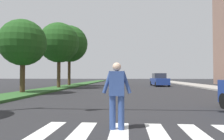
% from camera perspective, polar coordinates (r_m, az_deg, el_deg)
% --- Properties ---
extents(ground_plane, '(140.00, 140.00, 0.00)m').
position_cam_1_polar(ground_plane, '(27.29, 5.89, -4.51)').
color(ground_plane, '#262628').
extents(crosswalk, '(5.85, 2.20, 0.01)m').
position_cam_1_polar(crosswalk, '(4.99, 12.83, -17.28)').
color(crosswalk, silver).
rests_on(crosswalk, ground_plane).
extents(median_strip, '(2.47, 64.00, 0.15)m').
position_cam_1_polar(median_strip, '(26.34, -11.91, -4.42)').
color(median_strip, '#2D5B28').
rests_on(median_strip, ground_plane).
extents(tree_mid, '(3.46, 3.46, 5.42)m').
position_cam_1_polar(tree_mid, '(16.72, -23.64, 6.97)').
color(tree_mid, '#4C3823').
rests_on(tree_mid, median_strip).
extents(tree_far, '(4.23, 4.23, 6.85)m').
position_cam_1_polar(tree_far, '(22.52, -14.60, 7.36)').
color(tree_far, '#4C3823').
rests_on(tree_far, median_strip).
extents(tree_distant, '(4.75, 4.75, 7.77)m').
position_cam_1_polar(tree_distant, '(27.37, -11.83, 7.15)').
color(tree_distant, '#4C3823').
rests_on(tree_distant, median_strip).
extents(sidewalk_right, '(3.00, 64.00, 0.15)m').
position_cam_1_polar(sidewalk_right, '(27.00, 25.04, -4.23)').
color(sidewalk_right, '#9E9991').
rests_on(sidewalk_right, ground_plane).
extents(pedestrian_performer, '(0.75, 0.25, 1.69)m').
position_cam_1_polar(pedestrian_performer, '(5.19, 1.35, -6.27)').
color(pedestrian_performer, '#334C8C').
rests_on(pedestrian_performer, ground_plane).
extents(sedan_midblock, '(2.03, 4.56, 1.71)m').
position_cam_1_polar(sedan_midblock, '(27.98, 13.08, -2.78)').
color(sedan_midblock, navy).
rests_on(sedan_midblock, ground_plane).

